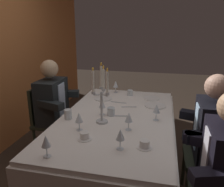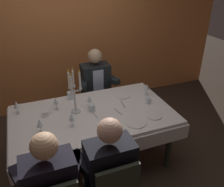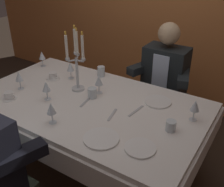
{
  "view_description": "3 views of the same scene",
  "coord_description": "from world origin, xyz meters",
  "px_view_note": "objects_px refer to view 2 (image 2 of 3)",
  "views": [
    {
      "loc": [
        -2.11,
        -0.43,
        1.63
      ],
      "look_at": [
        0.24,
        0.11,
        0.9
      ],
      "focal_mm": 36.67,
      "sensor_mm": 36.0,
      "label": 1
    },
    {
      "loc": [
        -0.66,
        -2.32,
        2.29
      ],
      "look_at": [
        0.29,
        0.13,
        0.89
      ],
      "focal_mm": 38.31,
      "sensor_mm": 36.0,
      "label": 2
    },
    {
      "loc": [
        1.21,
        -1.51,
        1.85
      ],
      "look_at": [
        0.19,
        0.07,
        0.83
      ],
      "focal_mm": 43.36,
      "sensor_mm": 36.0,
      "label": 3
    }
  ],
  "objects_px": {
    "wine_glass_2": "(72,117)",
    "water_tumbler_0": "(70,95)",
    "dinner_plate_2": "(154,115)",
    "coffee_cup_1": "(46,113)",
    "wine_glass_0": "(103,123)",
    "seated_diner_2": "(96,81)",
    "seated_diner_0": "(51,185)",
    "candelabra": "(74,93)",
    "wine_glass_3": "(147,87)",
    "wine_glass_5": "(89,99)",
    "wine_glass_6": "(16,105)",
    "wine_glass_1": "(56,101)",
    "dinner_plate_0": "(122,95)",
    "dining_table": "(93,122)",
    "wine_glass_4": "(40,123)",
    "water_tumbler_2": "(148,101)",
    "coffee_cup_0": "(49,139)",
    "dinner_plate_1": "(136,122)",
    "seated_diner_1": "(110,168)",
    "water_tumbler_1": "(92,108)"
  },
  "relations": [
    {
      "from": "dinner_plate_0",
      "to": "water_tumbler_0",
      "type": "height_order",
      "value": "water_tumbler_0"
    },
    {
      "from": "wine_glass_3",
      "to": "water_tumbler_2",
      "type": "relative_size",
      "value": 2.16
    },
    {
      "from": "wine_glass_5",
      "to": "seated_diner_2",
      "type": "xyz_separation_m",
      "value": [
        0.31,
        0.73,
        -0.12
      ]
    },
    {
      "from": "wine_glass_0",
      "to": "seated_diner_2",
      "type": "xyz_separation_m",
      "value": [
        0.33,
        1.28,
        -0.12
      ]
    },
    {
      "from": "coffee_cup_0",
      "to": "seated_diner_2",
      "type": "relative_size",
      "value": 0.11
    },
    {
      "from": "water_tumbler_2",
      "to": "coffee_cup_1",
      "type": "bearing_deg",
      "value": 171.76
    },
    {
      "from": "dinner_plate_2",
      "to": "water_tumbler_2",
      "type": "distance_m",
      "value": 0.3
    },
    {
      "from": "water_tumbler_0",
      "to": "seated_diner_0",
      "type": "distance_m",
      "value": 1.42
    },
    {
      "from": "dining_table",
      "to": "wine_glass_0",
      "type": "xyz_separation_m",
      "value": [
        -0.01,
        -0.39,
        0.23
      ]
    },
    {
      "from": "wine_glass_0",
      "to": "coffee_cup_1",
      "type": "relative_size",
      "value": 1.24
    },
    {
      "from": "dinner_plate_0",
      "to": "seated_diner_1",
      "type": "bearing_deg",
      "value": -118.02
    },
    {
      "from": "dinner_plate_1",
      "to": "dining_table",
      "type": "bearing_deg",
      "value": 137.13
    },
    {
      "from": "wine_glass_1",
      "to": "wine_glass_2",
      "type": "relative_size",
      "value": 1.0
    },
    {
      "from": "dinner_plate_1",
      "to": "coffee_cup_0",
      "type": "height_order",
      "value": "coffee_cup_0"
    },
    {
      "from": "wine_glass_4",
      "to": "seated_diner_1",
      "type": "relative_size",
      "value": 0.13
    },
    {
      "from": "wine_glass_1",
      "to": "coffee_cup_0",
      "type": "height_order",
      "value": "wine_glass_1"
    },
    {
      "from": "candelabra",
      "to": "wine_glass_1",
      "type": "bearing_deg",
      "value": 144.29
    },
    {
      "from": "wine_glass_4",
      "to": "seated_diner_2",
      "type": "xyz_separation_m",
      "value": [
        0.94,
        1.04,
        -0.12
      ]
    },
    {
      "from": "wine_glass_0",
      "to": "wine_glass_3",
      "type": "xyz_separation_m",
      "value": [
        0.83,
        0.58,
        0.0
      ]
    },
    {
      "from": "wine_glass_1",
      "to": "dinner_plate_0",
      "type": "bearing_deg",
      "value": 1.45
    },
    {
      "from": "water_tumbler_2",
      "to": "seated_diner_1",
      "type": "xyz_separation_m",
      "value": [
        -0.85,
        -0.86,
        -0.04
      ]
    },
    {
      "from": "dinner_plate_2",
      "to": "seated_diner_1",
      "type": "bearing_deg",
      "value": -142.98
    },
    {
      "from": "wine_glass_2",
      "to": "wine_glass_6",
      "type": "xyz_separation_m",
      "value": [
        -0.55,
        0.49,
        0.0
      ]
    },
    {
      "from": "water_tumbler_1",
      "to": "seated_diner_0",
      "type": "bearing_deg",
      "value": -123.91
    },
    {
      "from": "wine_glass_6",
      "to": "seated_diner_0",
      "type": "xyz_separation_m",
      "value": [
        0.2,
        -1.22,
        -0.12
      ]
    },
    {
      "from": "dinner_plate_1",
      "to": "wine_glass_1",
      "type": "relative_size",
      "value": 1.45
    },
    {
      "from": "seated_diner_2",
      "to": "coffee_cup_1",
      "type": "bearing_deg",
      "value": -139.27
    },
    {
      "from": "dinner_plate_2",
      "to": "coffee_cup_1",
      "type": "distance_m",
      "value": 1.27
    },
    {
      "from": "candelabra",
      "to": "dinner_plate_2",
      "type": "relative_size",
      "value": 2.87
    },
    {
      "from": "coffee_cup_1",
      "to": "water_tumbler_1",
      "type": "bearing_deg",
      "value": -10.23
    },
    {
      "from": "candelabra",
      "to": "dinner_plate_0",
      "type": "height_order",
      "value": "candelabra"
    },
    {
      "from": "wine_glass_6",
      "to": "seated_diner_0",
      "type": "height_order",
      "value": "seated_diner_0"
    },
    {
      "from": "wine_glass_2",
      "to": "wine_glass_6",
      "type": "bearing_deg",
      "value": 138.1
    },
    {
      "from": "candelabra",
      "to": "coffee_cup_1",
      "type": "xyz_separation_m",
      "value": [
        -0.35,
        0.05,
        -0.23
      ]
    },
    {
      "from": "candelabra",
      "to": "wine_glass_3",
      "type": "height_order",
      "value": "candelabra"
    },
    {
      "from": "wine_glass_2",
      "to": "wine_glass_0",
      "type": "bearing_deg",
      "value": -39.75
    },
    {
      "from": "dinner_plate_0",
      "to": "coffee_cup_1",
      "type": "distance_m",
      "value": 1.04
    },
    {
      "from": "dining_table",
      "to": "wine_glass_4",
      "type": "relative_size",
      "value": 11.83
    },
    {
      "from": "wine_glass_2",
      "to": "seated_diner_0",
      "type": "relative_size",
      "value": 0.13
    },
    {
      "from": "water_tumbler_0",
      "to": "coffee_cup_1",
      "type": "height_order",
      "value": "water_tumbler_0"
    },
    {
      "from": "wine_glass_2",
      "to": "water_tumbler_0",
      "type": "bearing_deg",
      "value": 79.75
    },
    {
      "from": "wine_glass_4",
      "to": "dinner_plate_0",
      "type": "bearing_deg",
      "value": 20.99
    },
    {
      "from": "candelabra",
      "to": "dining_table",
      "type": "bearing_deg",
      "value": -30.59
    },
    {
      "from": "wine_glass_3",
      "to": "coffee_cup_0",
      "type": "relative_size",
      "value": 1.24
    },
    {
      "from": "dinner_plate_2",
      "to": "seated_diner_0",
      "type": "relative_size",
      "value": 0.16
    },
    {
      "from": "candelabra",
      "to": "seated_diner_0",
      "type": "distance_m",
      "value": 1.12
    },
    {
      "from": "water_tumbler_0",
      "to": "wine_glass_6",
      "type": "bearing_deg",
      "value": -169.33
    },
    {
      "from": "water_tumbler_2",
      "to": "coffee_cup_0",
      "type": "distance_m",
      "value": 1.32
    },
    {
      "from": "wine_glass_0",
      "to": "wine_glass_2",
      "type": "bearing_deg",
      "value": 140.25
    },
    {
      "from": "seated_diner_1",
      "to": "wine_glass_2",
      "type": "bearing_deg",
      "value": 103.1
    }
  ]
}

